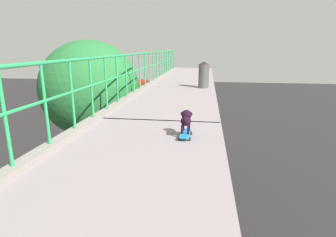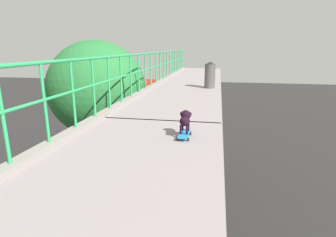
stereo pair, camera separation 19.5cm
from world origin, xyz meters
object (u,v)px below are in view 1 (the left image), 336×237
Objects in this scene: car_silver_fourth at (8,198)px; car_green_seventh at (136,130)px; toy_skateboard at (185,134)px; city_bus at (128,96)px; litter_bin at (204,75)px; car_red_taxi_fifth at (97,169)px; small_dog at (186,119)px; car_blue_sixth at (79,143)px.

car_green_seventh reaches higher than car_silver_fourth.
toy_skateboard reaches higher than car_green_seventh.
car_silver_fourth is 0.95× the size of car_green_seventh.
city_bus reaches higher than car_green_seventh.
litter_bin is (5.88, -12.17, 6.08)m from car_green_seventh.
car_red_taxi_fifth is 10.24× the size of small_dog.
car_red_taxi_fifth is 9.68m from litter_bin.
toy_skateboard is at bearing -56.86° from car_blue_sixth.
small_dog is 0.42× the size of litter_bin.
car_red_taxi_fifth is at bearing -92.33° from car_green_seventh.
litter_bin reaches higher than car_green_seventh.
litter_bin is (6.20, -4.23, 6.11)m from car_red_taxi_fifth.
city_bus is at bearing 100.23° from car_red_taxi_fifth.
car_red_taxi_fifth reaches higher than car_green_seventh.
toy_skateboard is (5.68, -17.89, 5.66)m from car_green_seventh.
city_bus is at bearing 113.05° from litter_bin.
car_green_seventh is at bearing 73.92° from car_silver_fourth.
car_green_seventh is 8.64× the size of toy_skateboard.
car_red_taxi_fifth is 0.99× the size of car_blue_sixth.
car_red_taxi_fifth is at bearing 121.11° from toy_skateboard.
toy_skateboard reaches higher than car_silver_fourth.
toy_skateboard is (9.04, -6.24, 5.72)m from car_silver_fourth.
toy_skateboard is 5.73m from litter_bin.
toy_skateboard is 1.23× the size of small_dog.
car_green_seventh is 14.82m from litter_bin.
city_bus is (-3.24, 17.98, 1.18)m from car_red_taxi_fifth.
car_red_taxi_fifth is 4.25× the size of litter_bin.
car_green_seventh is 10.65× the size of small_dog.
car_red_taxi_fifth is 12.99m from small_dog.
car_silver_fourth is 12.46m from small_dog.
car_green_seventh is 19.60m from toy_skateboard.
city_bus is (-0.03, 13.80, 1.17)m from car_blue_sixth.
car_blue_sixth is at bearing 138.26° from litter_bin.
car_green_seventh is at bearing 107.67° from small_dog.
car_green_seventh is (3.36, 11.65, 0.06)m from car_silver_fourth.
litter_bin is at bearing -66.95° from city_bus.
car_silver_fourth is 21.72m from city_bus.
car_blue_sixth is 10.38× the size of small_dog.
car_blue_sixth is 17.82m from small_dog.
city_bus is 29.76m from toy_skateboard.
car_silver_fourth is 8.23× the size of toy_skateboard.
car_red_taxi_fifth reaches higher than car_silver_fourth.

